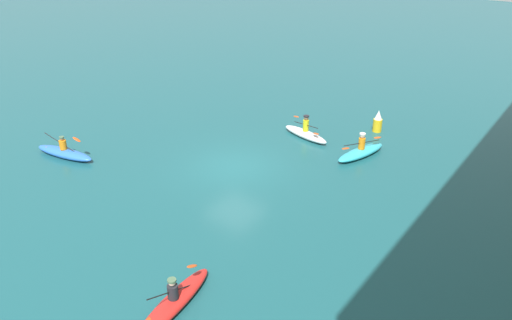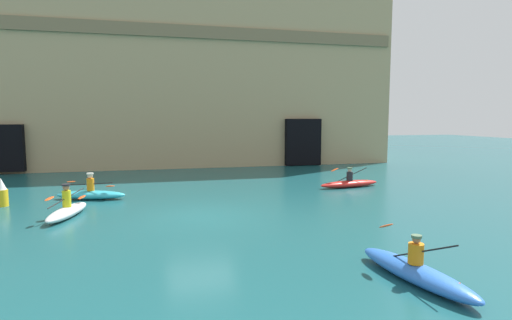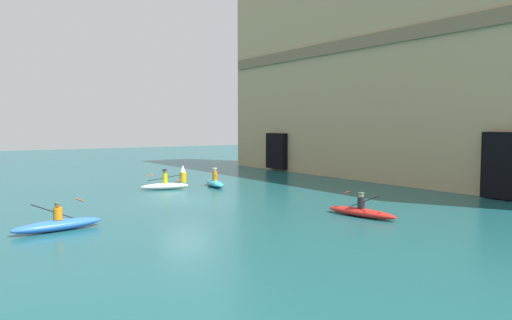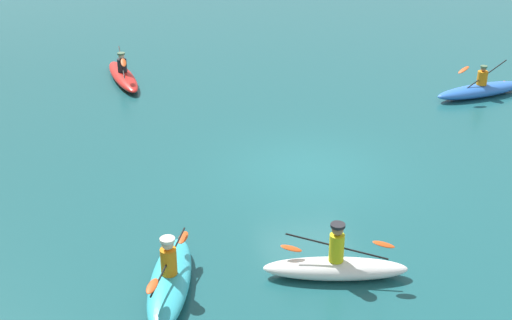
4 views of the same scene
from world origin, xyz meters
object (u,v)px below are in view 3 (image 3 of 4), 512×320
object	(u,v)px
kayak_blue	(58,224)
marker_buoy	(183,174)
kayak_white	(165,185)
kayak_red	(361,212)
kayak_cyan	(215,183)

from	to	relation	value
kayak_blue	marker_buoy	size ratio (longest dim) A/B	2.92
kayak_blue	kayak_white	xyz separation A→B (m)	(-8.79, 8.06, 0.02)
kayak_blue	kayak_red	xyz separation A→B (m)	(4.20, 11.47, -0.02)
kayak_red	kayak_white	xyz separation A→B (m)	(-12.99, -3.41, 0.04)
kayak_red	kayak_cyan	distance (m)	12.69
marker_buoy	kayak_red	bearing A→B (deg)	2.83
marker_buoy	kayak_white	bearing A→B (deg)	-40.96
kayak_cyan	marker_buoy	distance (m)	3.40
kayak_red	kayak_cyan	bearing A→B (deg)	-8.18
kayak_white	kayak_cyan	distance (m)	3.30
kayak_white	marker_buoy	size ratio (longest dim) A/B	2.52
kayak_blue	marker_buoy	world-z (taller)	marker_buoy
kayak_blue	kayak_red	bearing A→B (deg)	150.54
kayak_blue	kayak_white	distance (m)	11.92
kayak_white	kayak_cyan	bearing A→B (deg)	8.33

